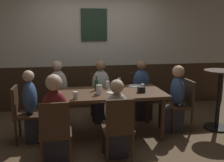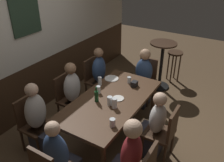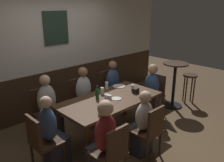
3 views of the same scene
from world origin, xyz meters
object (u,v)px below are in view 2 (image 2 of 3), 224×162
at_px(beer_bottle_green, 97,96).
at_px(person_head_east, 142,82).
at_px(chair_right_far, 94,78).
at_px(pint_glass_pale, 114,103).
at_px(chair_left_far, 32,121).
at_px(pint_glass_stout, 99,90).
at_px(chair_mid_near, 164,131).
at_px(tumbler_water, 129,80).
at_px(person_mid_far, 75,99).
at_px(tumbler_short, 110,101).
at_px(beer_glass_half, 112,123).
at_px(plate_white_small, 118,98).
at_px(side_bar_table, 162,62).
at_px(bar_stool, 175,58).
at_px(person_right_far, 101,80).
at_px(person_left_far, 40,125).
at_px(plate_white_large, 111,78).
at_px(chair_head_east, 146,78).
at_px(chair_mid_far, 68,96).
at_px(pint_glass_amber, 100,81).
at_px(dining_table, 111,103).
at_px(person_mid_near, 153,129).
at_px(condiment_caddy, 134,84).

bearing_deg(beer_bottle_green, person_head_east, -6.58).
height_order(chair_right_far, pint_glass_pale, pint_glass_pale).
xyz_separation_m(chair_left_far, pint_glass_stout, (0.85, -0.62, 0.30)).
height_order(chair_mid_near, tumbler_water, chair_mid_near).
height_order(person_mid_far, tumbler_short, person_mid_far).
bearing_deg(beer_glass_half, tumbler_short, 35.68).
distance_m(chair_left_far, plate_white_small, 1.33).
bearing_deg(side_bar_table, bar_stool, -18.43).
bearing_deg(person_mid_far, tumbler_water, -50.58).
height_order(chair_right_far, person_head_east, person_head_east).
distance_m(pint_glass_pale, beer_bottle_green, 0.31).
distance_m(person_head_east, person_right_far, 0.80).
bearing_deg(pint_glass_pale, side_bar_table, 2.06).
bearing_deg(person_head_east, person_left_far, 160.03).
bearing_deg(plate_white_large, person_mid_far, 145.14).
distance_m(pint_glass_stout, plate_white_large, 0.52).
xyz_separation_m(person_head_east, pint_glass_stout, (-1.12, 0.26, 0.31)).
bearing_deg(pint_glass_pale, chair_left_far, 121.75).
xyz_separation_m(person_mid_far, bar_stool, (2.41, -0.95, 0.08)).
height_order(pint_glass_pale, bar_stool, pint_glass_pale).
bearing_deg(chair_head_east, plate_white_small, -175.92).
bearing_deg(chair_right_far, beer_glass_half, -137.47).
bearing_deg(tumbler_short, person_mid_far, 80.15).
xyz_separation_m(chair_mid_near, chair_mid_far, (0.00, 1.76, 0.00)).
relative_size(person_left_far, plate_white_large, 4.79).
bearing_deg(pint_glass_amber, pint_glass_stout, -150.80).
bearing_deg(plate_white_large, tumbler_water, -84.03).
height_order(tumbler_water, bar_stool, tumbler_water).
height_order(dining_table, side_bar_table, side_bar_table).
relative_size(dining_table, person_mid_far, 1.58).
relative_size(chair_left_far, plate_white_large, 3.58).
bearing_deg(person_head_east, person_mid_far, 148.48).
distance_m(dining_table, bar_stool, 2.42).
relative_size(person_mid_far, plate_white_large, 4.73).
height_order(chair_mid_far, bar_stool, chair_mid_far).
bearing_deg(person_left_far, chair_head_east, -18.56).
bearing_deg(person_mid_near, pint_glass_stout, 87.17).
bearing_deg(chair_head_east, pint_glass_amber, 159.89).
height_order(pint_glass_pale, beer_bottle_green, beer_bottle_green).
bearing_deg(condiment_caddy, person_right_far, 72.07).
bearing_deg(chair_left_far, chair_head_east, -22.36).
bearing_deg(chair_mid_near, side_bar_table, 22.13).
xyz_separation_m(person_head_east, bar_stool, (1.24, -0.23, 0.08)).
relative_size(plate_white_small, side_bar_table, 0.17).
xyz_separation_m(person_left_far, person_mid_near, (0.81, -1.43, -0.04)).
distance_m(person_head_east, pint_glass_amber, 1.02).
bearing_deg(side_bar_table, plate_white_large, 163.73).
distance_m(person_right_far, condiment_caddy, 0.94).
bearing_deg(chair_head_east, plate_white_large, 156.99).
bearing_deg(side_bar_table, pint_glass_amber, 164.50).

